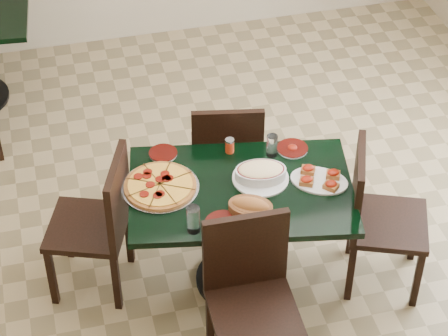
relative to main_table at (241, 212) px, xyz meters
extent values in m
plane|color=#8C7851|center=(-0.02, 0.16, -0.57)|extent=(5.50, 5.50, 0.00)
cube|color=black|center=(0.00, 0.00, 0.16)|extent=(1.36, 1.01, 0.04)
cylinder|color=black|center=(0.00, 0.00, -0.21)|extent=(0.11, 0.11, 0.71)
cylinder|color=black|center=(0.00, 0.00, -0.55)|extent=(0.53, 0.53, 0.03)
cube|color=black|center=(0.08, 0.67, -0.13)|extent=(0.50, 0.50, 0.04)
cube|color=black|center=(0.04, 0.48, 0.12)|extent=(0.43, 0.12, 0.46)
cube|color=black|center=(0.30, 0.81, -0.36)|extent=(0.05, 0.05, 0.42)
cube|color=black|center=(0.23, 0.45, -0.36)|extent=(0.05, 0.05, 0.42)
cube|color=black|center=(-0.07, 0.88, -0.36)|extent=(0.05, 0.05, 0.42)
cube|color=black|center=(-0.14, 0.52, -0.36)|extent=(0.05, 0.05, 0.42)
cube|color=black|center=(-0.10, -0.65, -0.11)|extent=(0.46, 0.46, 0.04)
cube|color=black|center=(-0.09, -0.44, 0.15)|extent=(0.45, 0.05, 0.48)
cube|color=black|center=(-0.29, -0.45, -0.35)|extent=(0.04, 0.04, 0.44)
cube|color=black|center=(0.10, -0.45, -0.35)|extent=(0.04, 0.04, 0.44)
cube|color=black|center=(0.83, -0.19, -0.11)|extent=(0.57, 0.57, 0.04)
cube|color=black|center=(0.65, -0.11, 0.14)|extent=(0.20, 0.43, 0.47)
cube|color=black|center=(0.94, -0.44, -0.35)|extent=(0.05, 0.05, 0.43)
cube|color=black|center=(0.59, -0.29, -0.35)|extent=(0.05, 0.05, 0.43)
cube|color=black|center=(1.08, -0.08, -0.35)|extent=(0.05, 0.05, 0.43)
cube|color=black|center=(0.73, 0.06, -0.35)|extent=(0.05, 0.05, 0.43)
cube|color=black|center=(-0.86, 0.21, -0.12)|extent=(0.57, 0.57, 0.04)
cube|color=black|center=(-0.67, 0.14, 0.14)|extent=(0.19, 0.43, 0.47)
cube|color=black|center=(-0.97, 0.45, -0.35)|extent=(0.05, 0.05, 0.43)
cube|color=black|center=(-0.61, 0.32, -0.35)|extent=(0.05, 0.05, 0.43)
cube|color=black|center=(-1.10, 0.10, -0.35)|extent=(0.05, 0.05, 0.43)
cube|color=black|center=(-0.74, -0.04, -0.35)|extent=(0.05, 0.05, 0.43)
cylinder|color=#ABABB1|center=(-0.43, 0.11, 0.19)|extent=(0.43, 0.43, 0.01)
cylinder|color=#955F20|center=(-0.43, 0.11, 0.20)|extent=(0.40, 0.40, 0.02)
cylinder|color=gold|center=(-0.43, 0.11, 0.21)|extent=(0.36, 0.36, 0.01)
cylinder|color=silver|center=(0.12, 0.05, 0.19)|extent=(0.32, 0.32, 0.01)
ellipsoid|color=#FEE5AF|center=(0.12, 0.05, 0.25)|extent=(0.28, 0.20, 0.04)
ellipsoid|color=#915828|center=(0.00, -0.21, 0.24)|extent=(0.23, 0.18, 0.09)
cylinder|color=silver|center=(-0.17, -0.26, 0.19)|extent=(0.19, 0.19, 0.01)
cylinder|color=#320603|center=(-0.17, -0.26, 0.19)|extent=(0.20, 0.20, 0.00)
cylinder|color=silver|center=(0.38, 0.25, 0.19)|extent=(0.18, 0.18, 0.01)
cylinder|color=#320603|center=(0.38, 0.25, 0.19)|extent=(0.18, 0.18, 0.00)
ellipsoid|color=maroon|center=(0.38, 0.25, 0.20)|extent=(0.06, 0.06, 0.03)
cylinder|color=silver|center=(-0.36, 0.39, 0.19)|extent=(0.16, 0.16, 0.01)
cylinder|color=#320603|center=(-0.36, 0.39, 0.19)|extent=(0.17, 0.17, 0.00)
cube|color=silver|center=(-0.14, -0.24, 0.18)|extent=(0.18, 0.18, 0.00)
cube|color=#ABABB1|center=(-0.12, -0.24, 0.19)|extent=(0.06, 0.12, 0.00)
cylinder|color=white|center=(0.24, 0.24, 0.25)|extent=(0.06, 0.06, 0.14)
cylinder|color=white|center=(-0.33, -0.26, 0.26)|extent=(0.07, 0.07, 0.16)
cylinder|color=red|center=(0.02, 0.32, 0.22)|extent=(0.05, 0.05, 0.08)
cylinder|color=#ABABB1|center=(0.02, 0.32, 0.27)|extent=(0.05, 0.05, 0.01)
camera|label=1|loc=(-0.96, -3.46, 3.40)|focal=70.00mm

